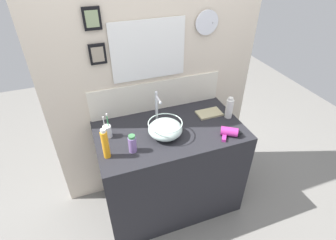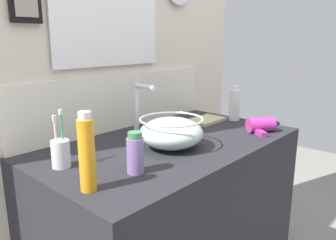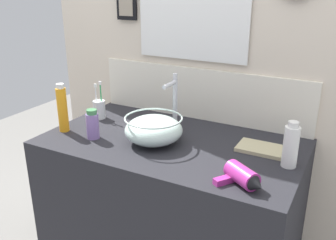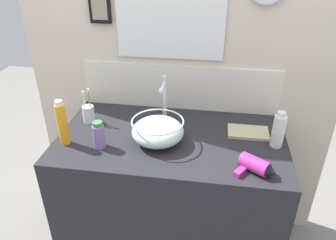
% 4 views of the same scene
% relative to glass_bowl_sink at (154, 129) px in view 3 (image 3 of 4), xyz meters
% --- Properties ---
extents(vanity_counter, '(1.19, 0.68, 0.87)m').
position_rel_glass_bowl_sink_xyz_m(vanity_counter, '(0.06, 0.06, -0.50)').
color(vanity_counter, '#232328').
rests_on(vanity_counter, ground).
extents(back_panel, '(1.84, 0.10, 2.56)m').
position_rel_glass_bowl_sink_xyz_m(back_panel, '(0.06, 0.42, 0.34)').
color(back_panel, beige).
rests_on(back_panel, ground).
extents(glass_bowl_sink, '(0.26, 0.26, 0.13)m').
position_rel_glass_bowl_sink_xyz_m(glass_bowl_sink, '(0.00, 0.00, 0.00)').
color(glass_bowl_sink, silver).
rests_on(glass_bowl_sink, vanity_counter).
extents(faucet, '(0.02, 0.13, 0.28)m').
position_rel_glass_bowl_sink_xyz_m(faucet, '(0.00, 0.20, 0.09)').
color(faucet, silver).
rests_on(faucet, vanity_counter).
extents(hair_drier, '(0.20, 0.15, 0.07)m').
position_rel_glass_bowl_sink_xyz_m(hair_drier, '(0.48, -0.18, -0.03)').
color(hair_drier, '#B22D8C').
rests_on(hair_drier, vanity_counter).
extents(toothbrush_cup, '(0.06, 0.06, 0.20)m').
position_rel_glass_bowl_sink_xyz_m(toothbrush_cup, '(-0.42, 0.14, -0.01)').
color(toothbrush_cup, silver).
rests_on(toothbrush_cup, vanity_counter).
extents(shampoo_bottle, '(0.06, 0.06, 0.19)m').
position_rel_glass_bowl_sink_xyz_m(shampoo_bottle, '(0.59, 0.05, 0.02)').
color(shampoo_bottle, white).
rests_on(shampoo_bottle, vanity_counter).
extents(spray_bottle, '(0.05, 0.05, 0.24)m').
position_rel_glass_bowl_sink_xyz_m(spray_bottle, '(-0.46, -0.08, 0.05)').
color(spray_bottle, orange).
rests_on(spray_bottle, vanity_counter).
extents(soap_dispenser, '(0.06, 0.06, 0.14)m').
position_rel_glass_bowl_sink_xyz_m(soap_dispenser, '(-0.28, -0.09, 0.00)').
color(soap_dispenser, '#8C6BB2').
rests_on(soap_dispenser, vanity_counter).
extents(hand_towel, '(0.21, 0.13, 0.02)m').
position_rel_glass_bowl_sink_xyz_m(hand_towel, '(0.46, 0.15, -0.06)').
color(hand_towel, tan).
rests_on(hand_towel, vanity_counter).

